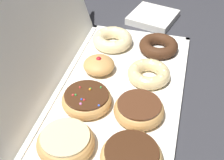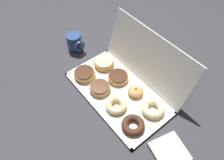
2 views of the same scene
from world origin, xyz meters
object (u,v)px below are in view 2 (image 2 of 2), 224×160
at_px(chocolate_frosted_donut_1, 100,88).
at_px(glazed_ring_donut_4, 104,63).
at_px(cruller_donut_2, 116,105).
at_px(napkin_stack, 169,152).
at_px(chocolate_frosted_donut_0, 84,74).
at_px(jelly_filled_donut_6, 136,91).
at_px(donut_box, 117,93).
at_px(cruller_donut_7, 153,109).
at_px(coffee_mug, 75,42).
at_px(sprinkle_donut_5, 118,77).
at_px(chocolate_cake_ring_donut_3, 133,125).

bearing_deg(chocolate_frosted_donut_1, glazed_ring_donut_4, 135.56).
bearing_deg(cruller_donut_2, napkin_stack, 6.75).
xyz_separation_m(chocolate_frosted_donut_0, jelly_filled_donut_6, (0.26, 0.14, -0.00)).
bearing_deg(glazed_ring_donut_4, napkin_stack, -8.40).
bearing_deg(donut_box, jelly_filled_donut_6, 47.12).
bearing_deg(cruller_donut_7, coffee_mug, -175.56).
height_order(sprinkle_donut_5, coffee_mug, coffee_mug).
relative_size(glazed_ring_donut_4, napkin_stack, 0.84).
relative_size(chocolate_cake_ring_donut_3, coffee_mug, 0.99).
distance_m(jelly_filled_donut_6, napkin_stack, 0.33).
bearing_deg(cruller_donut_7, chocolate_frosted_donut_1, -154.03).
distance_m(donut_box, glazed_ring_donut_4, 0.21).
height_order(jelly_filled_donut_6, cruller_donut_7, jelly_filled_donut_6).
xyz_separation_m(donut_box, chocolate_frosted_donut_1, (-0.07, -0.06, 0.02)).
xyz_separation_m(glazed_ring_donut_4, cruller_donut_7, (0.39, 0.00, -0.00)).
xyz_separation_m(cruller_donut_7, coffee_mug, (-0.63, -0.05, 0.03)).
distance_m(chocolate_frosted_donut_1, cruller_donut_2, 0.13).
distance_m(chocolate_frosted_donut_0, coffee_mug, 0.25).
distance_m(chocolate_frosted_donut_0, jelly_filled_donut_6, 0.30).
relative_size(donut_box, chocolate_frosted_donut_1, 4.98).
bearing_deg(glazed_ring_donut_4, cruller_donut_7, 0.63).
distance_m(cruller_donut_2, sprinkle_donut_5, 0.18).
bearing_deg(chocolate_frosted_donut_0, napkin_stack, 4.70).
bearing_deg(coffee_mug, sprinkle_donut_5, 6.65).
bearing_deg(donut_box, napkin_stack, -3.43).
bearing_deg(coffee_mug, cruller_donut_7, 4.44).
bearing_deg(chocolate_frosted_donut_0, donut_box, 19.74).
height_order(jelly_filled_donut_6, napkin_stack, jelly_filled_donut_6).
relative_size(chocolate_frosted_donut_0, cruller_donut_2, 1.11).
relative_size(chocolate_frosted_donut_0, cruller_donut_7, 1.04).
xyz_separation_m(jelly_filled_donut_6, cruller_donut_7, (0.13, -0.00, -0.00)).
distance_m(donut_box, coffee_mug, 0.44).
xyz_separation_m(donut_box, sprinkle_donut_5, (-0.07, 0.06, 0.02)).
bearing_deg(chocolate_cake_ring_donut_3, sprinkle_donut_5, 154.05).
bearing_deg(chocolate_frosted_donut_1, chocolate_frosted_donut_0, -175.62).
distance_m(chocolate_frosted_donut_1, coffee_mug, 0.37).
xyz_separation_m(donut_box, cruller_donut_7, (0.19, 0.07, 0.02)).
height_order(chocolate_frosted_donut_0, napkin_stack, chocolate_frosted_donut_0).
distance_m(cruller_donut_7, coffee_mug, 0.63).
xyz_separation_m(cruller_donut_7, napkin_stack, (0.19, -0.09, -0.02)).
distance_m(chocolate_cake_ring_donut_3, sprinkle_donut_5, 0.29).
xyz_separation_m(chocolate_cake_ring_donut_3, glazed_ring_donut_4, (-0.39, 0.13, 0.00)).
bearing_deg(glazed_ring_donut_4, sprinkle_donut_5, -0.71).
bearing_deg(chocolate_frosted_donut_1, napkin_stack, 4.79).
relative_size(cruller_donut_7, napkin_stack, 0.83).
height_order(donut_box, cruller_donut_2, cruller_donut_2).
xyz_separation_m(cruller_donut_2, cruller_donut_7, (0.13, 0.13, 0.00)).
xyz_separation_m(glazed_ring_donut_4, sprinkle_donut_5, (0.13, -0.00, -0.00)).
bearing_deg(sprinkle_donut_5, chocolate_cake_ring_donut_3, -25.95).
relative_size(glazed_ring_donut_4, jelly_filled_donut_6, 1.44).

